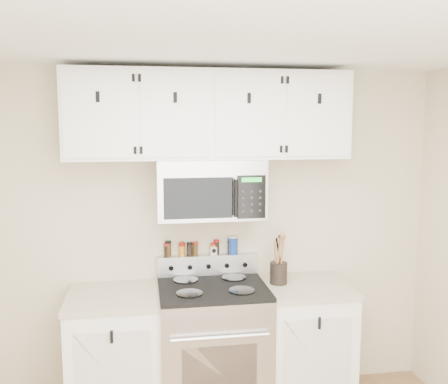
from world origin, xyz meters
name	(u,v)px	position (x,y,z in m)	size (l,w,h in m)	color
back_wall	(207,235)	(0.00, 1.75, 1.25)	(3.50, 0.01, 2.50)	#BBB18C
ceiling	(262,18)	(0.00, 0.00, 2.50)	(3.50, 3.50, 0.01)	white
range	(213,348)	(0.00, 1.43, 0.49)	(0.76, 0.65, 1.10)	#B7B7BA
base_cabinet_left	(116,357)	(-0.69, 1.45, 0.46)	(0.64, 0.62, 0.92)	white
base_cabinet_right	(304,343)	(0.69, 1.45, 0.46)	(0.64, 0.62, 0.92)	white
microwave	(210,188)	(0.00, 1.55, 1.63)	(0.76, 0.44, 0.42)	#9E9EA3
upper_cabinets	(209,115)	(0.00, 1.58, 2.15)	(2.00, 0.35, 0.62)	white
utensil_crock	(279,271)	(0.50, 1.49, 1.01)	(0.13, 0.13, 0.37)	black
kitchen_timer	(213,251)	(0.05, 1.71, 1.13)	(0.05, 0.05, 0.06)	silver
salt_canister	(233,245)	(0.20, 1.71, 1.17)	(0.08, 0.08, 0.14)	navy
spice_jar_0	(167,250)	(-0.31, 1.71, 1.15)	(0.05, 0.05, 0.10)	black
spice_jar_1	(168,249)	(-0.30, 1.71, 1.16)	(0.05, 0.05, 0.12)	#472611
spice_jar_2	(182,250)	(-0.19, 1.71, 1.15)	(0.05, 0.05, 0.09)	#C68617
spice_jar_3	(182,249)	(-0.19, 1.71, 1.15)	(0.04, 0.04, 0.11)	#452B10
spice_jar_4	(190,249)	(-0.14, 1.71, 1.15)	(0.04, 0.04, 0.10)	black
spice_jar_5	(195,249)	(-0.09, 1.71, 1.15)	(0.04, 0.04, 0.10)	#3F2C0F
spice_jar_6	(214,249)	(0.05, 1.71, 1.15)	(0.04, 0.04, 0.09)	gold
spice_jar_7	(217,247)	(0.07, 1.71, 1.16)	(0.04, 0.04, 0.11)	black
spice_jar_8	(230,247)	(0.17, 1.71, 1.15)	(0.04, 0.04, 0.11)	#381D0D
spice_jar_9	(234,248)	(0.20, 1.71, 1.15)	(0.04, 0.04, 0.10)	gold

